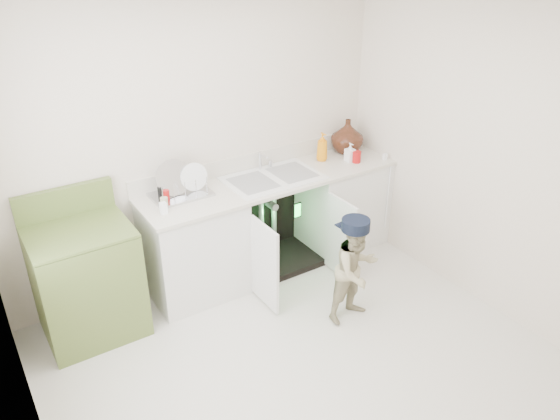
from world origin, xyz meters
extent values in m
plane|color=beige|center=(0.00, 0.00, 0.00)|extent=(3.50, 3.50, 0.00)
cube|color=beige|center=(0.00, 1.50, 1.25)|extent=(3.50, 2.50, 0.02)
cube|color=beige|center=(0.00, -1.50, 1.25)|extent=(3.50, 2.50, 0.02)
cube|color=beige|center=(-1.75, 0.00, 1.25)|extent=(2.50, 3.00, 0.02)
cube|color=beige|center=(1.75, 0.00, 1.25)|extent=(2.50, 3.00, 0.02)
plane|color=white|center=(0.00, 0.00, 2.50)|extent=(3.50, 3.50, 0.00)
cube|color=white|center=(-0.25, 1.20, 0.43)|extent=(0.80, 0.60, 0.86)
cube|color=white|center=(1.35, 1.20, 0.43)|extent=(0.80, 0.60, 0.86)
cube|color=black|center=(0.55, 1.47, 0.43)|extent=(0.80, 0.06, 0.86)
cube|color=black|center=(0.55, 1.20, 0.03)|extent=(0.80, 0.60, 0.06)
cylinder|color=gray|center=(0.48, 1.30, 0.45)|extent=(0.05, 0.05, 0.70)
cylinder|color=gray|center=(0.62, 1.30, 0.45)|extent=(0.05, 0.05, 0.70)
cylinder|color=gray|center=(0.55, 1.25, 0.62)|extent=(0.07, 0.18, 0.07)
cube|color=white|center=(0.15, 0.70, 0.40)|extent=(0.03, 0.40, 0.76)
cube|color=white|center=(0.95, 0.70, 0.40)|extent=(0.02, 0.40, 0.76)
cube|color=white|center=(0.55, 1.20, 0.89)|extent=(2.44, 0.64, 0.03)
cube|color=white|center=(0.55, 1.49, 0.98)|extent=(2.44, 0.02, 0.15)
cube|color=white|center=(0.55, 1.20, 0.90)|extent=(0.85, 0.55, 0.02)
cube|color=gray|center=(0.34, 1.20, 0.91)|extent=(0.34, 0.40, 0.01)
cube|color=gray|center=(0.76, 1.20, 0.91)|extent=(0.34, 0.40, 0.01)
cylinder|color=silver|center=(0.55, 1.42, 0.99)|extent=(0.03, 0.03, 0.17)
cylinder|color=silver|center=(0.55, 1.36, 1.06)|extent=(0.02, 0.14, 0.02)
cylinder|color=silver|center=(0.66, 1.42, 0.94)|extent=(0.04, 0.04, 0.06)
cylinder|color=white|center=(1.68, 0.89, 0.55)|extent=(0.01, 0.01, 0.70)
cube|color=white|center=(1.68, 0.98, 0.93)|extent=(0.04, 0.02, 0.06)
cube|color=silver|center=(-0.28, 1.32, 0.91)|extent=(0.48, 0.32, 0.02)
cylinder|color=silver|center=(-0.32, 1.34, 1.00)|extent=(0.30, 0.11, 0.29)
cylinder|color=white|center=(-0.15, 1.32, 0.99)|extent=(0.24, 0.06, 0.23)
cylinder|color=silver|center=(-0.47, 1.22, 0.99)|extent=(0.01, 0.01, 0.14)
cylinder|color=silver|center=(-0.38, 1.22, 0.99)|extent=(0.01, 0.01, 0.14)
cylinder|color=silver|center=(-0.28, 1.22, 0.99)|extent=(0.01, 0.01, 0.14)
cylinder|color=silver|center=(-0.18, 1.22, 0.99)|extent=(0.01, 0.01, 0.14)
cylinder|color=silver|center=(-0.09, 1.22, 0.99)|extent=(0.01, 0.01, 0.14)
imported|color=#441F13|center=(1.50, 1.34, 1.07)|extent=(0.32, 0.32, 0.33)
imported|color=orange|center=(1.16, 1.30, 1.04)|extent=(0.10, 0.11, 0.27)
imported|color=white|center=(1.38, 1.14, 0.99)|extent=(0.08, 0.08, 0.18)
cylinder|color=#AF0F0F|center=(1.41, 1.08, 0.96)|extent=(0.08, 0.08, 0.11)
cylinder|color=#B8100F|center=(-0.42, 1.28, 0.95)|extent=(0.05, 0.05, 0.10)
cylinder|color=#BBB589|center=(-0.47, 1.20, 0.94)|extent=(0.06, 0.06, 0.08)
cylinder|color=black|center=(-0.45, 1.32, 0.96)|extent=(0.04, 0.04, 0.12)
cube|color=white|center=(-0.52, 1.10, 0.95)|extent=(0.05, 0.05, 0.09)
cube|color=olive|center=(-1.16, 1.18, 0.45)|extent=(0.74, 0.65, 0.89)
cube|color=olive|center=(-1.16, 1.18, 0.91)|extent=(0.74, 0.65, 0.02)
cube|color=olive|center=(-1.16, 1.46, 1.03)|extent=(0.74, 0.06, 0.23)
cylinder|color=black|center=(-1.35, 1.02, 0.90)|extent=(0.16, 0.16, 0.02)
cylinder|color=silver|center=(-1.35, 1.02, 0.91)|extent=(0.19, 0.19, 0.01)
cylinder|color=black|center=(-1.35, 1.33, 0.90)|extent=(0.16, 0.16, 0.02)
cylinder|color=silver|center=(-1.35, 1.33, 0.91)|extent=(0.19, 0.19, 0.01)
cylinder|color=black|center=(-0.98, 1.02, 0.90)|extent=(0.16, 0.16, 0.02)
cylinder|color=silver|center=(-0.98, 1.02, 0.91)|extent=(0.19, 0.19, 0.01)
cylinder|color=black|center=(-0.98, 1.33, 0.90)|extent=(0.16, 0.16, 0.02)
cylinder|color=silver|center=(-0.98, 1.33, 0.91)|extent=(0.19, 0.19, 0.01)
imported|color=tan|center=(0.68, 0.17, 0.45)|extent=(0.46, 0.37, 0.89)
cylinder|color=black|center=(0.68, 0.17, 0.86)|extent=(0.24, 0.24, 0.09)
cube|color=black|center=(0.67, 0.27, 0.83)|extent=(0.18, 0.10, 0.01)
cube|color=black|center=(0.58, 0.86, 0.72)|extent=(0.07, 0.01, 0.14)
cube|color=#26F23F|center=(0.58, 0.85, 0.72)|extent=(0.06, 0.00, 0.12)
camera|label=1|loc=(-1.81, -2.55, 2.88)|focal=35.00mm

